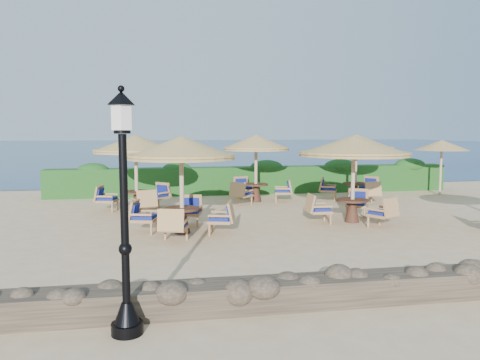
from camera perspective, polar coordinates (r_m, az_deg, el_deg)
ground at (r=14.16m, az=8.03°, el=-5.43°), size 120.00×120.00×0.00m
sea at (r=83.34m, az=-7.17°, el=4.03°), size 160.00×160.00×0.00m
hedge at (r=20.95m, az=1.91°, el=-0.00°), size 18.00×0.90×1.20m
stone_wall at (r=8.62m, az=21.28°, el=-11.77°), size 15.00×0.65×0.44m
lamp_post at (r=6.51m, az=-13.89°, el=-5.14°), size 0.44×0.44×3.31m
extra_parasol at (r=22.04m, az=23.39°, el=3.90°), size 2.30×2.30×2.41m
cafe_set_0 at (r=12.71m, az=-7.15°, el=1.75°), size 2.95×2.95×2.65m
cafe_set_1 at (r=14.60m, az=13.68°, el=2.79°), size 3.36×3.36×2.65m
cafe_set_3 at (r=16.53m, az=-12.58°, el=2.88°), size 2.90×2.90×2.65m
cafe_set_4 at (r=18.41m, az=1.96°, el=3.12°), size 2.75×2.75×2.65m
cafe_set_5 at (r=19.29m, az=13.96°, el=3.32°), size 2.96×2.96×2.65m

